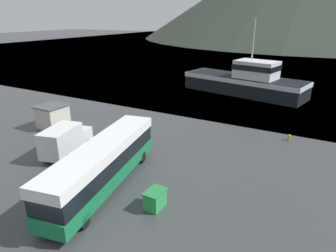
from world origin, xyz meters
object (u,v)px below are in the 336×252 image
object	(u,v)px
tour_bus	(104,163)
delivery_van	(65,139)
fishing_boat	(246,81)
dock_kiosk	(53,116)
storage_bin	(155,199)

from	to	relation	value
tour_bus	delivery_van	xyz separation A→B (m)	(-6.67, 2.55, -0.52)
tour_bus	fishing_boat	distance (m)	32.21
dock_kiosk	fishing_boat	bearing A→B (deg)	60.30
delivery_van	storage_bin	world-z (taller)	delivery_van
storage_bin	dock_kiosk	world-z (taller)	dock_kiosk
fishing_boat	dock_kiosk	xyz separation A→B (m)	(-14.45, -25.33, -0.76)
storage_bin	delivery_van	bearing A→B (deg)	165.08
delivery_van	dock_kiosk	world-z (taller)	delivery_van
dock_kiosk	tour_bus	bearing A→B (deg)	-27.46
delivery_van	fishing_boat	distance (m)	30.69
tour_bus	storage_bin	world-z (taller)	tour_bus
delivery_van	storage_bin	xyz separation A→B (m)	(11.17, -2.98, -0.75)
tour_bus	fishing_boat	size ratio (longest dim) A/B	0.65
fishing_boat	dock_kiosk	world-z (taller)	fishing_boat
tour_bus	delivery_van	bearing A→B (deg)	147.87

